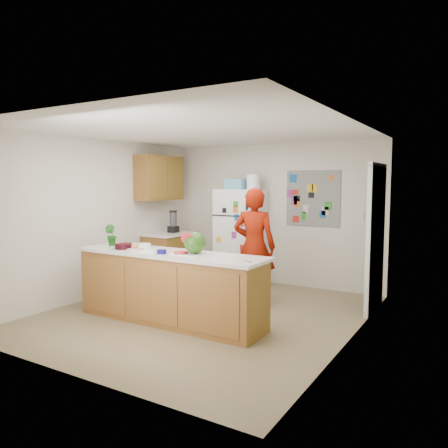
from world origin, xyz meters
The scene contains 26 objects.
floor centered at (0.00, 0.00, -0.01)m, with size 4.00×4.50×0.02m, color brown.
wall_back centered at (0.00, 2.26, 1.25)m, with size 4.00×0.02×2.50m, color beige.
wall_left centered at (-2.01, 0.00, 1.25)m, with size 0.02×4.50×2.50m, color beige.
wall_right centered at (2.01, 0.00, 1.25)m, with size 0.02×4.50×2.50m, color beige.
ceiling centered at (0.00, 0.00, 2.51)m, with size 4.00×4.50×0.02m, color white.
doorway centered at (1.99, 1.45, 1.02)m, with size 0.03×0.85×2.04m, color black.
peninsula_base centered at (-0.20, -0.50, 0.44)m, with size 2.60×0.62×0.88m, color brown.
peninsula_top centered at (-0.20, -0.50, 0.90)m, with size 2.68×0.70×0.04m, color silver.
side_counter_base centered at (-1.69, 1.35, 0.43)m, with size 0.60×0.80×0.86m, color brown.
side_counter_top centered at (-1.69, 1.35, 0.88)m, with size 0.64×0.84×0.04m, color silver.
upper_cabinets centered at (-1.82, 1.30, 1.90)m, with size 0.35×1.00×0.80m, color brown.
refrigerator centered at (-0.45, 1.88, 0.85)m, with size 0.75×0.70×1.70m, color silver.
fridge_top_bin centered at (-0.55, 1.88, 1.79)m, with size 0.35×0.28×0.18m, color #5999B2.
photo_collage centered at (0.75, 2.24, 1.55)m, with size 0.95×0.01×0.95m, color slate.
person centered at (0.37, 0.80, 0.87)m, with size 0.64×0.42×1.75m, color maroon.
blender_appliance centered at (-1.64, 1.46, 1.09)m, with size 0.13×0.13×0.38m, color black.
cutting_board centered at (0.13, -0.50, 0.93)m, with size 0.42×0.32×0.01m, color silver.
watermelon centered at (0.19, -0.48, 1.07)m, with size 0.27×0.27×0.27m, color #2A5F1B.
watermelon_slice centered at (0.03, -0.55, 0.94)m, with size 0.18×0.18×0.02m, color red.
cherry_bowl centered at (-0.91, -0.58, 0.96)m, with size 0.23×0.23×0.07m, color black.
white_bowl centered at (-0.73, -0.40, 0.95)m, with size 0.21×0.21×0.06m, color white.
cobalt_bowl centered at (-0.20, -0.65, 0.95)m, with size 0.12×0.12×0.05m, color #0E0B5A.
plate centered at (-0.78, -0.51, 0.93)m, with size 0.26×0.26×0.02m, color beige.
paper_towel centered at (-0.45, -0.60, 0.93)m, with size 0.17×0.15×0.02m, color white.
keys centered at (1.00, -0.61, 0.93)m, with size 0.08×0.04×0.01m, color gray.
potted_plant centered at (-1.29, -0.45, 1.07)m, with size 0.17×0.13×0.30m, color #143F0C.
Camera 1 is at (3.27, -4.92, 1.81)m, focal length 35.00 mm.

